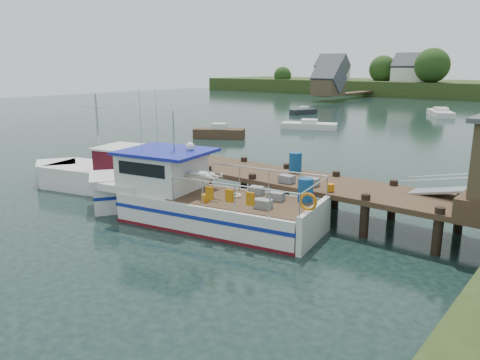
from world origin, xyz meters
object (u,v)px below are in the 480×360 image
Objects in this scene: dock at (439,178)px; lobster_boat at (191,198)px; moored_rowboat at (219,133)px; work_boat at (108,175)px; moored_e at (303,111)px; moored_a at (309,126)px; moored_d at (440,113)px.

lobster_boat reaches higher than dock.
moored_rowboat is (-21.56, 13.15, -1.78)m from dock.
work_boat is at bearing -67.27° from moored_rowboat.
dock is 1.87× the size of work_boat.
lobster_boat is 2.87× the size of moored_e.
moored_e is (-7.91, 11.94, 0.01)m from moored_a.
moored_d is (2.32, 46.24, -0.35)m from work_boat.
moored_a is (-10.33, 26.56, -0.57)m from lobster_boat.
lobster_boat is at bearing -54.48° from moored_e.
lobster_boat is 28.50m from moored_a.
moored_rowboat is 31.49m from moored_d.
moored_e is at bearing 93.14° from work_boat.
lobster_boat is 1.21× the size of work_boat.
moored_e is at bearing 120.54° from moored_a.
moored_d is (6.18, 20.50, 0.03)m from moored_a.
moored_e is at bearing 127.27° from dock.
moored_d reaches higher than moored_a.
dock is 15.00m from work_boat.
work_boat reaches higher than moored_rowboat.
work_boat reaches higher than moored_a.
moored_d is (9.25, 30.10, -0.07)m from moored_rowboat.
dock is at bearing -71.88° from moored_d.
moored_a is 1.47× the size of moored_e.
dock reaches higher than moored_a.
moored_rowboat is at bearing 99.06° from work_boat.
moored_a is (-3.87, 25.74, -0.38)m from work_boat.
moored_d is 1.71× the size of moored_e.
moored_d is at bearing 84.45° from lobster_boat.
moored_e is (-14.09, -8.56, -0.02)m from moored_d.
work_boat is 17.57m from moored_rowboat.
moored_rowboat is at bearing -110.72° from moored_a.
moored_a is at bearing 129.10° from dock.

